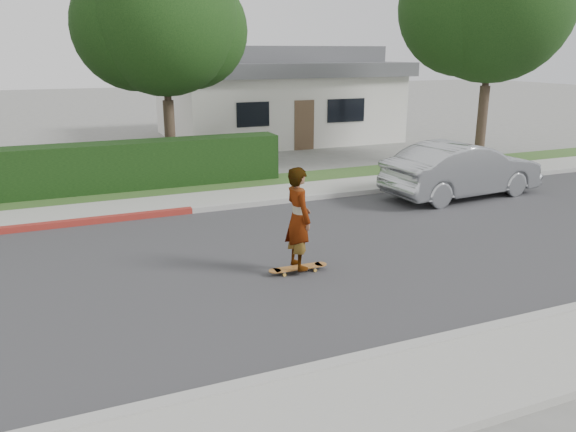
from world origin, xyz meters
The scene contains 14 objects.
ground centered at (0.00, 0.00, 0.00)m, with size 120.00×120.00×0.00m, color slate.
road centered at (0.00, 0.00, 0.01)m, with size 60.00×8.00×0.01m, color #2D2D30.
curb_near centered at (0.00, -4.10, 0.07)m, with size 60.00×0.20×0.15m, color #9E9E99.
sidewalk_near centered at (0.00, -5.00, 0.06)m, with size 60.00×1.60×0.12m, color gray.
curb_far centered at (0.00, 4.10, 0.07)m, with size 60.00×0.20×0.15m, color #9E9E99.
sidewalk_far centered at (0.00, 5.00, 0.06)m, with size 60.00×1.60×0.12m, color gray.
planting_strip centered at (0.00, 6.60, 0.05)m, with size 60.00×1.60×0.10m, color #2D4C1E.
hedge centered at (-3.00, 7.20, 0.75)m, with size 15.00×1.00×1.50m, color black.
tree_center centered at (1.49, 9.19, 4.90)m, with size 5.66×4.84×7.44m.
tree_right centered at (12.49, 6.69, 5.63)m, with size 6.32×5.60×8.56m.
house centered at (8.00, 16.00, 2.10)m, with size 10.60×8.60×4.30m.
skateboard centered at (1.91, -0.76, 0.10)m, with size 1.18×0.26×0.11m.
skateboarder centered at (1.91, -0.76, 1.09)m, with size 0.71×0.47×1.94m, color white.
car_silver centered at (8.66, 2.81, 0.79)m, with size 1.68×4.82×1.59m, color #A7ABAE.
Camera 1 is at (-2.14, -9.90, 4.07)m, focal length 35.00 mm.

